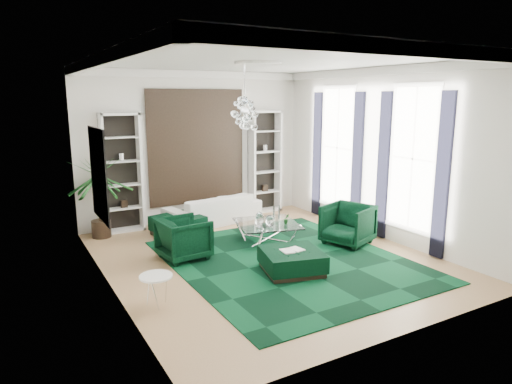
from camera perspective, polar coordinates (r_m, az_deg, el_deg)
floor at (r=9.20m, az=1.24°, el=-8.30°), size 6.00×7.00×0.02m
ceiling at (r=8.67m, az=1.35°, el=16.16°), size 6.00×7.00×0.02m
wall_back at (r=11.85m, az=-7.53°, el=5.63°), size 6.00×0.02×3.80m
wall_front at (r=6.05m, az=18.69°, el=-0.74°), size 6.00×0.02×3.80m
wall_left at (r=7.65m, az=-18.44°, el=1.79°), size 0.02×7.00×3.80m
wall_right at (r=10.59m, az=15.44°, el=4.58°), size 0.02×7.00×3.80m
crown_molding at (r=8.66m, az=1.35°, el=15.43°), size 6.00×7.00×0.18m
ceiling_medallion at (r=8.92m, az=0.32°, el=15.78°), size 0.90×0.90×0.05m
tapestry at (r=11.81m, az=-7.43°, el=5.61°), size 2.50×0.06×2.80m
shelving_left at (r=11.14m, az=-16.38°, el=2.27°), size 0.90×0.38×2.80m
shelving_right at (r=12.60m, az=1.13°, el=3.79°), size 0.90×0.38×2.80m
painting at (r=8.24m, az=-18.99°, el=2.08°), size 0.04×1.30×1.60m
window_near at (r=9.96m, az=19.01°, el=3.94°), size 0.03×1.10×2.90m
curtain_near_a at (r=9.48m, az=22.29°, el=1.81°), size 0.07×0.30×3.25m
curtain_near_b at (r=10.50m, az=15.61°, el=3.14°), size 0.07×0.30×3.25m
window_far at (r=11.67m, az=10.15°, el=5.45°), size 0.03×1.10×2.90m
curtain_far_a at (r=11.10m, az=12.54°, el=3.73°), size 0.07×0.30×3.25m
curtain_far_b at (r=12.29m, az=7.65°, el=4.66°), size 0.07×0.30×3.25m
rug at (r=9.04m, az=4.00°, el=-8.55°), size 4.20×5.00×0.02m
sofa at (r=11.63m, az=-5.40°, el=-2.16°), size 2.58×1.33×0.72m
armchair_left at (r=9.15m, az=-9.00°, el=-5.76°), size 0.99×0.96×0.83m
armchair_right at (r=10.11m, az=11.38°, el=-4.00°), size 1.23×1.22×0.88m
coffee_table at (r=10.07m, az=1.40°, el=-5.11°), size 1.58×1.58×0.44m
ottoman_side at (r=10.77m, az=-9.72°, el=-4.17°), size 1.21×1.21×0.44m
ottoman_front at (r=8.44m, az=4.49°, el=-8.65°), size 1.26×1.26×0.41m
book at (r=8.37m, az=4.51°, el=-7.22°), size 0.42×0.28×0.03m
side_table at (r=7.28m, az=-12.32°, el=-12.02°), size 0.54×0.54×0.48m
palm at (r=10.82m, az=-19.10°, el=0.65°), size 1.73×1.73×2.36m
chandelier at (r=8.86m, az=-1.42°, el=9.85°), size 1.03×1.03×0.71m
table_plant at (r=9.93m, az=3.81°, el=-3.37°), size 0.14×0.12×0.23m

